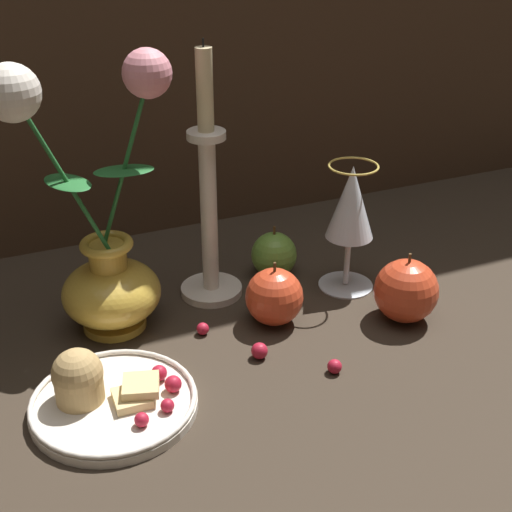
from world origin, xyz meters
TOP-DOWN VIEW (x-y plane):
  - ground_plane at (0.00, 0.00)m, footprint 2.40×2.40m
  - vase at (-0.16, 0.07)m, footprint 0.21×0.12m
  - plate_with_pastries at (-0.20, -0.08)m, footprint 0.18×0.18m
  - wine_glass at (0.16, 0.05)m, footprint 0.08×0.08m
  - candlestick at (-0.01, 0.10)m, footprint 0.08×0.08m
  - apple_beside_vase at (0.03, 0.01)m, footprint 0.07×0.07m
  - apple_near_glass at (0.09, 0.12)m, footprint 0.06×0.06m
  - apple_at_table_edge at (0.19, -0.05)m, footprint 0.08×0.08m
  - berry_near_plate at (0.05, -0.12)m, footprint 0.02×0.02m
  - berry_front_center at (-0.01, -0.06)m, footprint 0.02×0.02m
  - berry_by_glass_stem at (-0.06, 0.01)m, footprint 0.02×0.02m

SIDE VIEW (x-z plane):
  - ground_plane at x=0.00m, z-range 0.00..0.00m
  - berry_by_glass_stem at x=-0.06m, z-range 0.00..0.02m
  - berry_near_plate at x=0.05m, z-range 0.00..0.02m
  - berry_front_center at x=-0.01m, z-range 0.00..0.02m
  - plate_with_pastries at x=-0.20m, z-range -0.02..0.05m
  - apple_near_glass at x=0.09m, z-range -0.01..0.07m
  - apple_beside_vase at x=0.03m, z-range -0.01..0.08m
  - apple_at_table_edge at x=0.19m, z-range -0.01..0.09m
  - vase at x=-0.16m, z-range -0.06..0.28m
  - wine_glass at x=0.16m, z-range 0.03..0.21m
  - candlestick at x=-0.01m, z-range -0.05..0.29m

